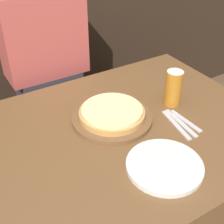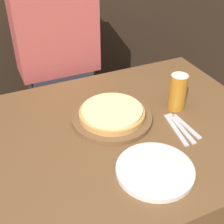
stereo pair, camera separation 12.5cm
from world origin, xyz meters
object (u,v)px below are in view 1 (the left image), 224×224
(dinner_plate, at_px, (164,166))
(diner_person, at_px, (49,85))
(fork, at_px, (176,125))
(dinner_knife, at_px, (181,123))
(spoon, at_px, (185,121))
(beer_glass, at_px, (174,87))
(pizza_on_board, at_px, (112,115))

(dinner_plate, distance_m, diner_person, 0.90)
(dinner_plate, distance_m, fork, 0.25)
(dinner_knife, bearing_deg, dinner_plate, -143.13)
(spoon, height_order, diner_person, diner_person)
(beer_glass, height_order, spoon, beer_glass)
(dinner_plate, xyz_separation_m, dinner_knife, (0.22, 0.16, -0.01))
(dinner_plate, height_order, spoon, dinner_plate)
(dinner_knife, relative_size, diner_person, 0.15)
(dinner_plate, relative_size, fork, 1.31)
(pizza_on_board, relative_size, fork, 1.64)
(dinner_knife, bearing_deg, fork, 180.00)
(fork, xyz_separation_m, diner_person, (-0.26, 0.73, -0.10))
(fork, bearing_deg, pizza_on_board, 141.12)
(beer_glass, relative_size, dinner_knife, 0.78)
(beer_glass, distance_m, diner_person, 0.71)
(dinner_plate, relative_size, dinner_knife, 1.30)
(fork, relative_size, diner_person, 0.15)
(pizza_on_board, xyz_separation_m, dinner_knife, (0.23, -0.16, -0.02))
(dinner_knife, distance_m, spoon, 0.03)
(dinner_knife, height_order, spoon, same)
(pizza_on_board, xyz_separation_m, diner_person, (-0.06, 0.56, -0.12))
(beer_glass, xyz_separation_m, dinner_plate, (-0.28, -0.29, -0.08))
(pizza_on_board, distance_m, beer_glass, 0.30)
(fork, distance_m, spoon, 0.05)
(beer_glass, distance_m, dinner_knife, 0.17)
(fork, relative_size, dinner_knife, 1.00)
(diner_person, bearing_deg, fork, -70.20)
(spoon, xyz_separation_m, diner_person, (-0.31, 0.73, -0.10))
(dinner_knife, bearing_deg, spoon, 0.00)
(fork, bearing_deg, dinner_knife, -0.00)
(beer_glass, bearing_deg, diner_person, 120.43)
(pizza_on_board, height_order, dinner_knife, pizza_on_board)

